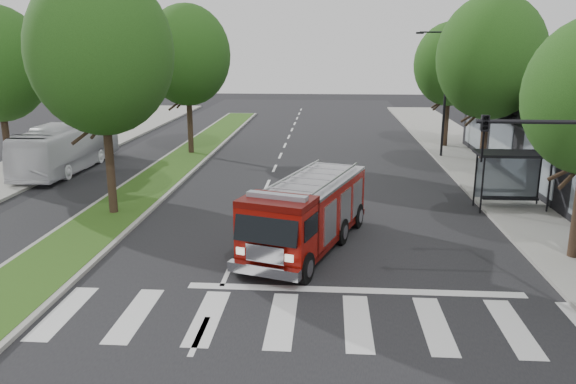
{
  "coord_description": "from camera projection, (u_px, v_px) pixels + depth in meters",
  "views": [
    {
      "loc": [
        3.13,
        -16.53,
        7.06
      ],
      "look_at": [
        1.69,
        3.6,
        1.8
      ],
      "focal_mm": 35.0,
      "sensor_mm": 36.0,
      "label": 1
    }
  ],
  "objects": [
    {
      "name": "bus_shelter",
      "position": [
        512.0,
        165.0,
        24.53
      ],
      "size": [
        3.2,
        1.6,
        2.61
      ],
      "color": "black",
      "rests_on": "ground"
    },
    {
      "name": "tree_median_far",
      "position": [
        187.0,
        55.0,
        36.04
      ],
      "size": [
        5.6,
        5.6,
        9.72
      ],
      "color": "black",
      "rests_on": "ground"
    },
    {
      "name": "city_bus",
      "position": [
        68.0,
        146.0,
        32.75
      ],
      "size": [
        2.37,
        9.94,
        2.77
      ],
      "primitive_type": "imported",
      "rotation": [
        0.0,
        0.0,
        0.0
      ],
      "color": "silver",
      "rests_on": "ground"
    },
    {
      "name": "median",
      "position": [
        184.0,
        159.0,
        35.72
      ],
      "size": [
        3.0,
        50.0,
        0.15
      ],
      "color": "gray",
      "rests_on": "ground"
    },
    {
      "name": "streetlight_right_far",
      "position": [
        443.0,
        88.0,
        35.41
      ],
      "size": [
        2.11,
        0.2,
        8.0
      ],
      "color": "black",
      "rests_on": "ground"
    },
    {
      "name": "sidewalk_right",
      "position": [
        524.0,
        197.0,
        26.72
      ],
      "size": [
        5.0,
        80.0,
        0.15
      ],
      "primitive_type": "cube",
      "color": "gray",
      "rests_on": "ground"
    },
    {
      "name": "tree_right_far",
      "position": [
        450.0,
        64.0,
        38.85
      ],
      "size": [
        5.0,
        5.0,
        8.73
      ],
      "color": "black",
      "rests_on": "ground"
    },
    {
      "name": "tree_median_near",
      "position": [
        101.0,
        52.0,
        22.44
      ],
      "size": [
        5.8,
        5.8,
        10.16
      ],
      "color": "black",
      "rests_on": "ground"
    },
    {
      "name": "tree_right_mid",
      "position": [
        491.0,
        57.0,
        29.03
      ],
      "size": [
        5.6,
        5.6,
        9.72
      ],
      "color": "black",
      "rests_on": "ground"
    },
    {
      "name": "ground",
      "position": [
        227.0,
        274.0,
        17.95
      ],
      "size": [
        140.0,
        140.0,
        0.0
      ],
      "primitive_type": "plane",
      "color": "black",
      "rests_on": "ground"
    },
    {
      "name": "fire_engine",
      "position": [
        307.0,
        213.0,
        19.98
      ],
      "size": [
        4.56,
        8.02,
        2.67
      ],
      "rotation": [
        0.0,
        0.0,
        -0.32
      ],
      "color": "#510704",
      "rests_on": "ground"
    }
  ]
}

